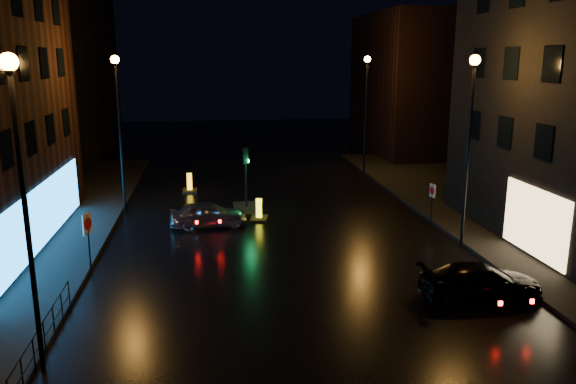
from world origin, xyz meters
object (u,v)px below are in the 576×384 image
at_px(traffic_signal, 246,200).
at_px(road_sign_right, 432,194).
at_px(dark_sedan, 481,282).
at_px(road_sign_left, 88,229).
at_px(silver_hatchback, 208,214).
at_px(bollard_far, 190,187).
at_px(bollard_near, 259,215).

xyz_separation_m(traffic_signal, road_sign_right, (9.10, -4.25, 1.05)).
relative_size(dark_sedan, road_sign_left, 1.74).
relative_size(silver_hatchback, bollard_far, 2.86).
height_order(bollard_far, road_sign_left, road_sign_left).
bearing_deg(bollard_far, bollard_near, -61.31).
bearing_deg(silver_hatchback, road_sign_right, -100.51).
bearing_deg(bollard_near, road_sign_left, -126.15).
bearing_deg(road_sign_left, silver_hatchback, 70.75).
xyz_separation_m(silver_hatchback, dark_sedan, (9.41, -10.02, -0.02)).
bearing_deg(traffic_signal, bollard_far, 124.98).
bearing_deg(bollard_far, silver_hatchback, -81.70).
bearing_deg(bollard_far, dark_sedan, -59.45).
bearing_deg(bollard_near, traffic_signal, 113.65).
xyz_separation_m(dark_sedan, bollard_far, (-10.56, 17.89, -0.37)).
xyz_separation_m(bollard_near, road_sign_right, (8.59, -2.02, 1.31)).
xyz_separation_m(bollard_near, road_sign_left, (-7.20, -6.70, 1.61)).
xyz_separation_m(dark_sedan, road_sign_right, (1.81, 8.97, 0.93)).
height_order(bollard_near, road_sign_left, road_sign_left).
distance_m(dark_sedan, bollard_far, 20.77).
bearing_deg(road_sign_left, road_sign_right, 35.86).
relative_size(road_sign_left, road_sign_right, 1.19).
bearing_deg(road_sign_left, traffic_signal, 72.47).
relative_size(traffic_signal, dark_sedan, 0.80).
bearing_deg(silver_hatchback, road_sign_left, 136.23).
xyz_separation_m(traffic_signal, bollard_near, (0.50, -2.22, -0.26)).
height_order(silver_hatchback, bollard_far, silver_hatchback).
height_order(traffic_signal, road_sign_right, traffic_signal).
bearing_deg(bollard_near, silver_hatchback, -148.76).
relative_size(silver_hatchback, road_sign_right, 1.84).
bearing_deg(road_sign_left, dark_sedan, 2.30).
relative_size(dark_sedan, bollard_far, 3.23).
xyz_separation_m(traffic_signal, bollard_far, (-3.27, 4.67, -0.25)).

